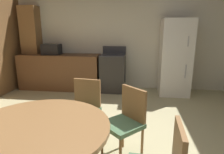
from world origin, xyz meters
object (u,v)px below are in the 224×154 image
(oven_range, at_px, (113,73))
(chair_north, at_px, (85,107))
(refrigerator, at_px, (175,58))
(dining_table, at_px, (37,143))
(microwave, at_px, (52,49))
(chair_northeast, at_px, (126,119))

(oven_range, height_order, chair_north, oven_range)
(oven_range, bearing_deg, refrigerator, -2.10)
(dining_table, bearing_deg, refrigerator, 62.50)
(refrigerator, distance_m, chair_north, 2.78)
(oven_range, xyz_separation_m, refrigerator, (1.47, -0.05, 0.41))
(oven_range, height_order, dining_table, oven_range)
(microwave, relative_size, chair_northeast, 0.51)
(dining_table, relative_size, chair_north, 1.43)
(refrigerator, distance_m, microwave, 3.04)
(microwave, height_order, chair_north, microwave)
(chair_northeast, bearing_deg, oven_range, -125.42)
(refrigerator, bearing_deg, chair_northeast, -111.30)
(refrigerator, distance_m, dining_table, 3.70)
(refrigerator, height_order, chair_north, refrigerator)
(chair_north, bearing_deg, microwave, -140.12)
(oven_range, relative_size, dining_table, 0.89)
(chair_north, xyz_separation_m, chair_northeast, (0.58, -0.28, 0.00))
(oven_range, distance_m, chair_north, 2.31)
(dining_table, height_order, chair_northeast, chair_northeast)
(chair_north, bearing_deg, chair_northeast, 71.62)
(oven_range, xyz_separation_m, microwave, (-1.57, -0.00, 0.56))
(chair_north, bearing_deg, dining_table, 0.00)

